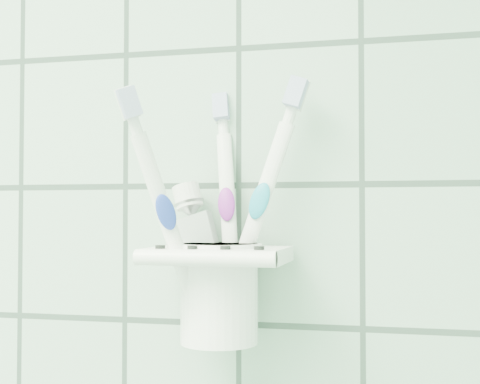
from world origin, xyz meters
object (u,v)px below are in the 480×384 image
object	(u,v)px
holder_bracket	(219,257)
toothpaste_tube	(218,242)
cup	(219,288)
toothbrush_orange	(218,197)
toothbrush_pink	(205,206)
toothbrush_blue	(235,204)

from	to	relation	value
holder_bracket	toothpaste_tube	world-z (taller)	toothpaste_tube
cup	toothbrush_orange	world-z (taller)	toothbrush_orange
toothbrush_pink	toothbrush_blue	xyz separation A→B (m)	(0.02, 0.01, 0.00)
cup	toothbrush_orange	bearing A→B (deg)	113.08
holder_bracket	toothbrush_orange	world-z (taller)	toothbrush_orange
toothbrush_blue	toothbrush_orange	world-z (taller)	toothbrush_orange
toothbrush_pink	toothbrush_orange	xyz separation A→B (m)	(0.01, 0.02, 0.01)
holder_bracket	toothbrush_orange	size ratio (longest dim) A/B	0.50
toothbrush_pink	toothbrush_orange	bearing A→B (deg)	30.79
cup	toothbrush_blue	xyz separation A→B (m)	(0.01, 0.00, 0.07)
cup	toothbrush_orange	xyz separation A→B (m)	(-0.00, 0.01, 0.08)
toothbrush_blue	cup	bearing A→B (deg)	-163.85
holder_bracket	toothbrush_pink	bearing A→B (deg)	-150.52
toothbrush_orange	toothpaste_tube	distance (m)	0.04
holder_bracket	toothpaste_tube	bearing A→B (deg)	108.77
holder_bracket	toothbrush_blue	size ratio (longest dim) A/B	0.53
cup	toothbrush_pink	size ratio (longest dim) A/B	0.40
toothbrush_orange	cup	bearing A→B (deg)	-62.31
toothbrush_blue	toothbrush_orange	bearing A→B (deg)	170.79
toothbrush_pink	toothpaste_tube	bearing A→B (deg)	36.62
toothbrush_pink	cup	bearing A→B (deg)	10.57
toothbrush_pink	toothpaste_tube	size ratio (longest dim) A/B	1.49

